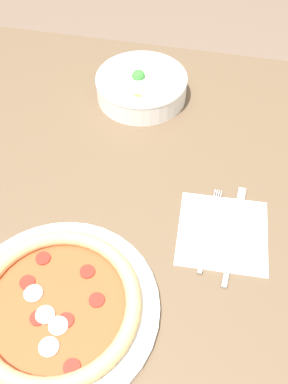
{
  "coord_description": "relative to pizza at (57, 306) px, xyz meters",
  "views": [
    {
      "loc": [
        0.12,
        -0.52,
        1.45
      ],
      "look_at": [
        0.02,
        -0.01,
        0.8
      ],
      "focal_mm": 40.0,
      "sensor_mm": 36.0,
      "label": 1
    }
  ],
  "objects": [
    {
      "name": "dining_table",
      "position": [
        0.07,
        0.26,
        -0.13
      ],
      "size": [
        1.09,
        1.05,
        0.78
      ],
      "color": "brown",
      "rests_on": "ground_plane"
    },
    {
      "name": "bowl",
      "position": [
        0.02,
        0.56,
        0.02
      ],
      "size": [
        0.22,
        0.22,
        0.07
      ],
      "color": "white",
      "rests_on": "dining_table"
    },
    {
      "name": "knife",
      "position": [
        0.27,
        0.2,
        -0.01
      ],
      "size": [
        0.03,
        0.23,
        0.01
      ],
      "rotation": [
        0.0,
        0.0,
        1.5
      ],
      "color": "silver",
      "rests_on": "napkin"
    },
    {
      "name": "pizza",
      "position": [
        0.0,
        0.0,
        0.0
      ],
      "size": [
        0.33,
        0.33,
        0.04
      ],
      "color": "white",
      "rests_on": "dining_table"
    },
    {
      "name": "fork",
      "position": [
        0.23,
        0.21,
        -0.01
      ],
      "size": [
        0.03,
        0.19,
        0.0
      ],
      "rotation": [
        0.0,
        0.0,
        1.5
      ],
      "color": "silver",
      "rests_on": "napkin"
    },
    {
      "name": "ground_plane",
      "position": [
        0.07,
        0.26,
        -0.79
      ],
      "size": [
        8.0,
        8.0,
        0.0
      ],
      "primitive_type": "plane",
      "color": "brown"
    },
    {
      "name": "napkin",
      "position": [
        0.25,
        0.21,
        -0.02
      ],
      "size": [
        0.17,
        0.17,
        0.0
      ],
      "color": "white",
      "rests_on": "dining_table"
    }
  ]
}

